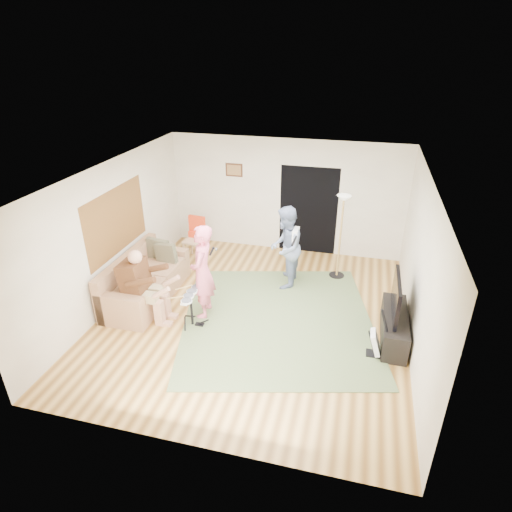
{
  "coord_description": "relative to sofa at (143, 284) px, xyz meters",
  "views": [
    {
      "loc": [
        1.7,
        -6.46,
        4.59
      ],
      "look_at": [
        -0.03,
        0.3,
        1.09
      ],
      "focal_mm": 30.0,
      "sensor_mm": 36.0,
      "label": 1
    }
  ],
  "objects": [
    {
      "name": "window_blinds",
      "position": [
        -0.44,
        0.11,
        1.25
      ],
      "size": [
        0.0,
        2.05,
        2.05
      ],
      "primitive_type": "plane",
      "rotation": [
        1.57,
        0.0,
        1.57
      ],
      "color": "brown",
      "rests_on": "walls"
    },
    {
      "name": "picture_frame",
      "position": [
        1.05,
        2.9,
        1.6
      ],
      "size": [
        0.42,
        0.03,
        0.32
      ],
      "primitive_type": "cube",
      "color": "#3F2314",
      "rests_on": "walls"
    },
    {
      "name": "drum_kit",
      "position": [
        1.3,
        -0.65,
        -0.0
      ],
      "size": [
        0.37,
        0.66,
        0.68
      ],
      "color": "black",
      "rests_on": "floor"
    },
    {
      "name": "walls",
      "position": [
        2.3,
        -0.09,
        1.05
      ],
      "size": [
        5.5,
        6.0,
        2.7
      ],
      "primitive_type": null,
      "color": "silver",
      "rests_on": "floor"
    },
    {
      "name": "singer",
      "position": [
        1.39,
        -0.26,
        0.59
      ],
      "size": [
        0.51,
        0.7,
        1.78
      ],
      "primitive_type": "imported",
      "rotation": [
        0.0,
        0.0,
        -1.44
      ],
      "color": "#DF617E",
      "rests_on": "floor"
    },
    {
      "name": "torchiere_lamp",
      "position": [
        3.68,
        1.82,
        0.97
      ],
      "size": [
        0.33,
        0.33,
        1.85
      ],
      "color": "black",
      "rests_on": "floor"
    },
    {
      "name": "doorway",
      "position": [
        2.85,
        2.9,
        0.75
      ],
      "size": [
        2.1,
        0.0,
        2.1
      ],
      "primitive_type": "plane",
      "rotation": [
        1.57,
        0.0,
        0.0
      ],
      "color": "black",
      "rests_on": "walls"
    },
    {
      "name": "guitarist",
      "position": [
        2.64,
        1.17,
        0.56
      ],
      "size": [
        0.67,
        0.85,
        1.73
      ],
      "primitive_type": "imported",
      "rotation": [
        0.0,
        0.0,
        -1.55
      ],
      "color": "#7282A7",
      "rests_on": "floor"
    },
    {
      "name": "floor",
      "position": [
        2.3,
        -0.09,
        -0.3
      ],
      "size": [
        6.0,
        6.0,
        0.0
      ],
      "primitive_type": "plane",
      "color": "brown",
      "rests_on": "ground"
    },
    {
      "name": "dining_chair",
      "position": [
        0.36,
        1.9,
        0.06
      ],
      "size": [
        0.47,
        0.49,
        1.0
      ],
      "rotation": [
        0.0,
        0.0,
        -0.13
      ],
      "color": "#D1B088",
      "rests_on": "floor"
    },
    {
      "name": "sofa",
      "position": [
        0.0,
        0.0,
        0.0
      ],
      "size": [
        0.91,
        2.22,
        0.9
      ],
      "color": "#A37551",
      "rests_on": "floor"
    },
    {
      "name": "guitar_held",
      "position": [
        2.84,
        1.17,
        0.87
      ],
      "size": [
        0.12,
        0.6,
        0.26
      ],
      "primitive_type": null,
      "rotation": [
        0.0,
        0.0,
        -0.01
      ],
      "color": "white",
      "rests_on": "guitarist"
    },
    {
      "name": "area_rug",
      "position": [
        2.77,
        -0.12,
        -0.29
      ],
      "size": [
        4.2,
        4.4,
        0.02
      ],
      "primitive_type": "cube",
      "rotation": [
        0.0,
        0.0,
        0.25
      ],
      "color": "#566940",
      "rests_on": "floor"
    },
    {
      "name": "tv_cabinet",
      "position": [
        4.8,
        -0.19,
        -0.05
      ],
      "size": [
        0.4,
        1.4,
        0.5
      ],
      "primitive_type": "cube",
      "color": "black",
      "rests_on": "floor"
    },
    {
      "name": "guitar_spare",
      "position": [
        4.5,
        -0.71,
        -0.04
      ],
      "size": [
        0.32,
        0.29,
        0.9
      ],
      "color": "black",
      "rests_on": "floor"
    },
    {
      "name": "television",
      "position": [
        4.75,
        -0.19,
        0.55
      ],
      "size": [
        0.06,
        1.08,
        0.64
      ],
      "primitive_type": "cube",
      "color": "black",
      "rests_on": "tv_cabinet"
    },
    {
      "name": "ceiling",
      "position": [
        2.3,
        -0.09,
        2.4
      ],
      "size": [
        6.0,
        6.0,
        0.0
      ],
      "primitive_type": "plane",
      "rotation": [
        3.14,
        0.0,
        0.0
      ],
      "color": "white",
      "rests_on": "walls"
    },
    {
      "name": "microphone",
      "position": [
        1.59,
        -0.26,
        1.03
      ],
      "size": [
        0.06,
        0.06,
        0.24
      ],
      "primitive_type": null,
      "color": "black",
      "rests_on": "singer"
    },
    {
      "name": "drummer",
      "position": [
        0.43,
        -0.65,
        0.24
      ],
      "size": [
        0.89,
        0.5,
        1.37
      ],
      "color": "#4E2B15",
      "rests_on": "sofa"
    }
  ]
}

